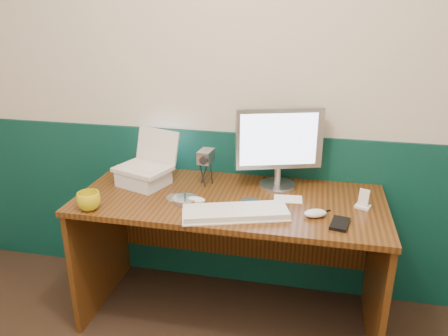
% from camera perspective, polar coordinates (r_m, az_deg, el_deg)
% --- Properties ---
extents(back_wall, '(3.50, 0.04, 2.50)m').
position_cam_1_polar(back_wall, '(2.51, 0.27, 10.26)').
color(back_wall, beige).
rests_on(back_wall, ground).
extents(wainscot, '(3.48, 0.02, 1.00)m').
position_cam_1_polar(wainscot, '(2.74, 0.19, -5.43)').
color(wainscot, '#072F28').
rests_on(wainscot, ground).
extents(desk, '(1.60, 0.70, 0.75)m').
position_cam_1_polar(desk, '(2.47, 0.75, -11.81)').
color(desk, '#391F0A').
rests_on(desk, ground).
extents(laptop_riser, '(0.30, 0.28, 0.08)m').
position_cam_1_polar(laptop_riser, '(2.48, -10.47, -1.26)').
color(laptop_riser, silver).
rests_on(laptop_riser, desk).
extents(laptop, '(0.34, 0.30, 0.24)m').
position_cam_1_polar(laptop, '(2.42, -10.71, 2.25)').
color(laptop, silver).
rests_on(laptop, laptop_riser).
extents(monitor, '(0.48, 0.27, 0.47)m').
position_cam_1_polar(monitor, '(2.37, 7.19, 2.78)').
color(monitor, '#AAABAF').
rests_on(monitor, desk).
extents(keyboard, '(0.53, 0.31, 0.03)m').
position_cam_1_polar(keyboard, '(2.10, 1.50, -5.88)').
color(keyboard, white).
rests_on(keyboard, desk).
extents(mouse_right, '(0.13, 0.11, 0.04)m').
position_cam_1_polar(mouse_right, '(2.13, 11.83, -5.81)').
color(mouse_right, silver).
rests_on(mouse_right, desk).
extents(mouse_left, '(0.10, 0.06, 0.03)m').
position_cam_1_polar(mouse_left, '(2.23, -3.72, -4.20)').
color(mouse_left, silver).
rests_on(mouse_left, desk).
extents(mug, '(0.12, 0.12, 0.09)m').
position_cam_1_polar(mug, '(2.25, -17.24, -4.13)').
color(mug, gold).
rests_on(mug, desk).
extents(camcorder, '(0.11, 0.15, 0.22)m').
position_cam_1_polar(camcorder, '(2.42, -2.36, 0.20)').
color(camcorder, '#ABAAAF').
rests_on(camcorder, desk).
extents(cd_spindle, '(0.13, 0.13, 0.03)m').
position_cam_1_polar(cd_spindle, '(2.24, -5.11, -4.20)').
color(cd_spindle, '#B5BAC6').
rests_on(cd_spindle, desk).
extents(cd_loose_a, '(0.11, 0.11, 0.00)m').
position_cam_1_polar(cd_loose_a, '(2.31, -6.18, -3.85)').
color(cd_loose_a, silver).
rests_on(cd_loose_a, desk).
extents(cd_loose_b, '(0.11, 0.11, 0.00)m').
position_cam_1_polar(cd_loose_b, '(2.25, 3.47, -4.39)').
color(cd_loose_b, silver).
rests_on(cd_loose_b, desk).
extents(pen, '(0.10, 0.08, 0.01)m').
position_cam_1_polar(pen, '(2.17, 12.41, -5.73)').
color(pen, black).
rests_on(pen, desk).
extents(papers, '(0.15, 0.11, 0.00)m').
position_cam_1_polar(papers, '(2.30, 8.35, -4.04)').
color(papers, white).
rests_on(papers, desk).
extents(dock, '(0.09, 0.08, 0.01)m').
position_cam_1_polar(dock, '(2.29, 17.67, -4.81)').
color(dock, white).
rests_on(dock, desk).
extents(music_player, '(0.05, 0.04, 0.09)m').
position_cam_1_polar(music_player, '(2.27, 17.81, -3.69)').
color(music_player, white).
rests_on(music_player, dock).
extents(pda, '(0.10, 0.14, 0.02)m').
position_cam_1_polar(pda, '(2.08, 14.90, -7.04)').
color(pda, black).
rests_on(pda, desk).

